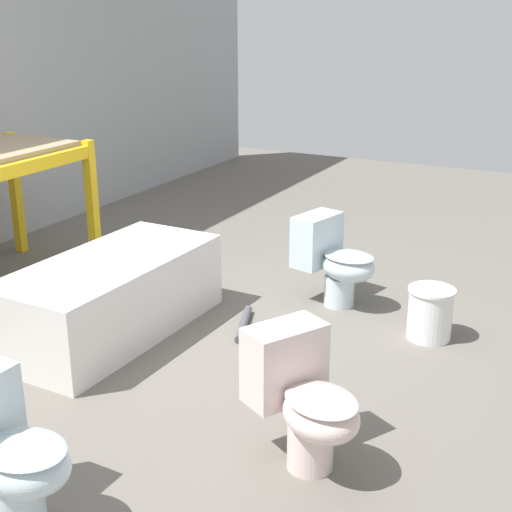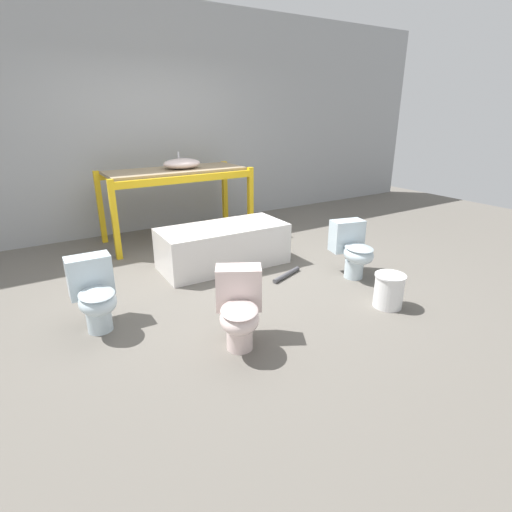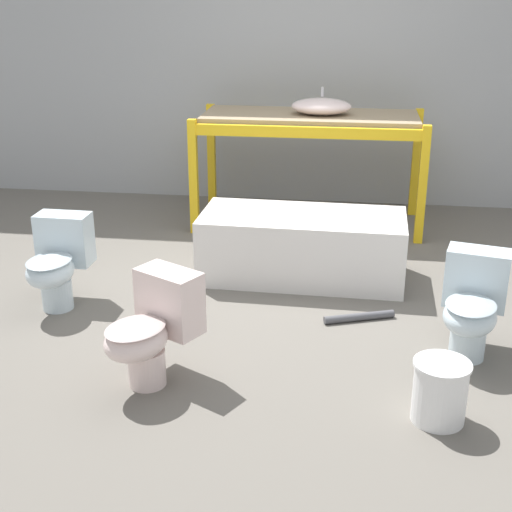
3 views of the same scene
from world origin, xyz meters
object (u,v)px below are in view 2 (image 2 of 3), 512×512
Objects in this scene: toilet_far at (239,307)px; bucket_white at (389,290)px; sink_basin at (182,164)px; bathtub_main at (223,243)px; toilet_near at (95,293)px; toilet_extra at (353,248)px.

bucket_white is (1.50, -0.18, -0.15)m from toilet_far.
sink_basin reaches higher than bathtub_main.
toilet_far reaches higher than bucket_white.
bathtub_main is 4.62× the size of bucket_white.
bathtub_main is 2.48× the size of toilet_near.
bathtub_main is 1.48m from toilet_extra.
toilet_extra is (1.75, 0.54, 0.00)m from toilet_far.
bucket_white is (2.39, -1.04, -0.15)m from toilet_near.
toilet_near is 1.86× the size of bucket_white.
sink_basin is 0.35× the size of bathtub_main.
bathtub_main is 2.46× the size of toilet_extra.
sink_basin is at bearing 104.29° from bucket_white.
toilet_near is at bearing -129.47° from sink_basin.
bucket_white is at bearing -94.88° from toilet_extra.
sink_basin is 0.85× the size of toilet_extra.
sink_basin is 2.61m from toilet_extra.
toilet_far is at bearing -104.57° from sink_basin.
sink_basin reaches higher than toilet_far.
bathtub_main is 1.94m from bucket_white.
bathtub_main is at bearing 25.81° from toilet_near.
sink_basin is at bearing 51.89° from toilet_near.
toilet_extra is (1.01, -2.29, -0.73)m from sink_basin.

